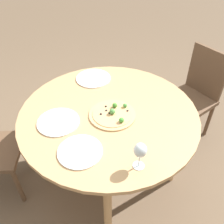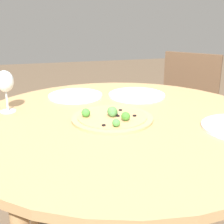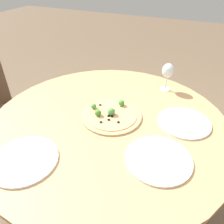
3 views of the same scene
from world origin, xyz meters
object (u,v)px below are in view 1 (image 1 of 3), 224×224
(plate_side, at_px, (93,78))
(chair, at_px, (195,93))
(plate_near, at_px, (58,122))
(pizza, at_px, (113,114))
(wine_glass, at_px, (140,151))
(plate_far, at_px, (80,151))

(plate_side, bearing_deg, chair, 147.35)
(plate_near, xyz_separation_m, plate_side, (-0.51, -0.23, -0.00))
(pizza, height_order, plate_side, pizza)
(wine_glass, relative_size, plate_near, 0.63)
(wine_glass, bearing_deg, pizza, -116.13)
(wine_glass, relative_size, plate_far, 0.66)
(plate_far, bearing_deg, pizza, -165.14)
(chair, bearing_deg, wine_glass, -68.50)
(pizza, bearing_deg, wine_glass, 63.87)
(plate_near, bearing_deg, chair, 167.53)
(wine_glass, bearing_deg, plate_side, -115.91)
(chair, xyz_separation_m, plate_side, (0.81, -0.52, 0.30))
(plate_side, bearing_deg, wine_glass, 64.09)
(pizza, relative_size, plate_side, 1.14)
(plate_far, relative_size, plate_side, 0.94)
(wine_glass, height_order, plate_side, wine_glass)
(chair, height_order, pizza, chair)
(plate_near, distance_m, plate_side, 0.56)
(pizza, bearing_deg, chair, 174.82)
(pizza, relative_size, plate_far, 1.21)
(pizza, distance_m, plate_side, 0.48)
(pizza, xyz_separation_m, plate_near, (0.30, -0.20, -0.01))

